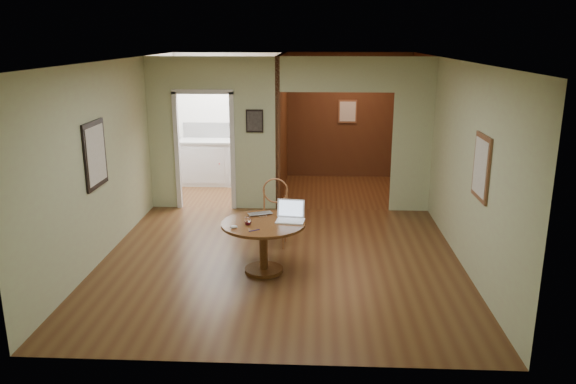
{
  "coord_description": "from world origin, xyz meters",
  "views": [
    {
      "loc": [
        0.47,
        -7.22,
        3.04
      ],
      "look_at": [
        0.12,
        -0.2,
        1.07
      ],
      "focal_mm": 35.0,
      "sensor_mm": 36.0,
      "label": 1
    }
  ],
  "objects_px": {
    "open_laptop": "(291,215)",
    "dining_table": "(263,235)",
    "chair": "(275,208)",
    "closed_laptop": "(261,215)"
  },
  "relations": [
    {
      "from": "open_laptop",
      "to": "dining_table",
      "type": "bearing_deg",
      "value": -153.54
    },
    {
      "from": "closed_laptop",
      "to": "chair",
      "type": "bearing_deg",
      "value": 57.73
    },
    {
      "from": "dining_table",
      "to": "closed_laptop",
      "type": "xyz_separation_m",
      "value": [
        -0.05,
        0.28,
        0.19
      ]
    },
    {
      "from": "open_laptop",
      "to": "closed_laptop",
      "type": "distance_m",
      "value": 0.44
    },
    {
      "from": "dining_table",
      "to": "chair",
      "type": "height_order",
      "value": "chair"
    },
    {
      "from": "chair",
      "to": "closed_laptop",
      "type": "distance_m",
      "value": 0.79
    },
    {
      "from": "chair",
      "to": "open_laptop",
      "type": "distance_m",
      "value": 0.99
    },
    {
      "from": "dining_table",
      "to": "open_laptop",
      "type": "height_order",
      "value": "open_laptop"
    },
    {
      "from": "dining_table",
      "to": "chair",
      "type": "bearing_deg",
      "value": 86.12
    },
    {
      "from": "dining_table",
      "to": "chair",
      "type": "xyz_separation_m",
      "value": [
        0.07,
        1.05,
        0.05
      ]
    }
  ]
}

